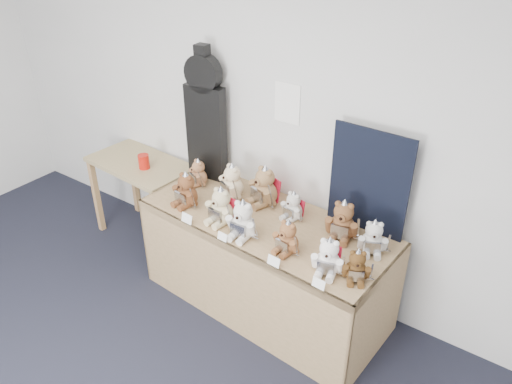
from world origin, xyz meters
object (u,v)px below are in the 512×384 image
Objects in this scene: teddy_back_right at (343,222)px; teddy_back_far_left at (198,174)px; side_table at (141,175)px; teddy_front_right at (287,238)px; teddy_front_far_left at (186,191)px; teddy_back_left at (232,183)px; teddy_front_end at (357,267)px; teddy_front_far_right at (328,258)px; teddy_front_left at (221,207)px; teddy_back_centre_right at (293,207)px; red_cup at (144,162)px; teddy_front_centre at (243,221)px; guitar_case at (206,116)px; teddy_back_end at (373,239)px; display_table at (259,244)px; teddy_back_centre_left at (264,188)px.

teddy_back_right is 1.29m from teddy_back_far_left.
side_table is 3.09× the size of teddy_back_right.
teddy_back_right reaches higher than teddy_front_right.
teddy_front_right is (0.94, -0.06, -0.01)m from teddy_front_far_left.
teddy_front_end is at bearing 7.57° from teddy_back_left.
teddy_back_left is at bearing 146.10° from teddy_front_far_right.
teddy_front_left is at bearing 153.05° from teddy_front_end.
teddy_front_left reaches higher than teddy_back_centre_right.
teddy_front_end is (2.13, -0.29, 0.03)m from red_cup.
teddy_front_far_right is 0.64m from teddy_back_centre_right.
teddy_front_far_right is (0.32, -0.04, 0.01)m from teddy_front_right.
red_cup is 0.51× the size of teddy_back_far_left.
teddy_front_centre is 1.28× the size of teddy_front_end.
teddy_back_centre_right is (1.46, 0.07, 0.03)m from red_cup.
teddy_front_far_left is at bearing -177.26° from teddy_back_right.
guitar_case is at bearing 145.43° from teddy_front_far_right.
side_table is at bearing 156.00° from teddy_front_far_right.
teddy_back_centre_right is at bearing 2.79° from red_cup.
red_cup is at bearing -20.80° from side_table.
teddy_back_end is (0.64, -0.04, 0.01)m from teddy_back_centre_right.
teddy_back_centre_right is at bearing 29.11° from teddy_front_far_left.
teddy_back_right is at bearing 147.34° from teddy_back_end.
teddy_back_centre_right is at bearing 46.56° from teddy_front_left.
teddy_front_end reaches higher than red_cup.
teddy_back_end is (2.22, -0.03, 0.23)m from side_table.
display_table is 1.76× the size of guitar_case.
teddy_front_right is 0.40m from teddy_back_centre_right.
display_table is 0.40m from teddy_front_left.
teddy_back_centre_left is 0.61m from teddy_back_far_left.
guitar_case is 4.54× the size of teddy_front_end.
teddy_front_left is 1.00× the size of teddy_front_centre.
teddy_back_centre_left reaches higher than teddy_front_end.
teddy_back_centre_right is 0.99× the size of teddy_back_far_left.
teddy_back_left is (-0.73, 0.35, 0.02)m from teddy_front_right.
teddy_front_far_left is 1.05× the size of teddy_front_far_right.
side_table is at bearing 161.12° from teddy_front_centre.
teddy_front_right is 1.09× the size of teddy_front_end.
teddy_back_right is 1.19× the size of teddy_back_end.
display_table is 6.53× the size of teddy_front_far_left.
teddy_front_end is at bearing 4.94° from teddy_front_left.
teddy_back_centre_right is at bearing 62.96° from teddy_front_centre.
teddy_back_centre_left is at bearing 149.17° from teddy_back_end.
teddy_front_right is at bearing 3.94° from teddy_back_far_left.
teddy_front_centre reaches higher than teddy_front_far_right.
teddy_back_left is (-0.40, 0.21, 0.29)m from display_table.
side_table is 3.75× the size of teddy_front_right.
teddy_back_end is at bearing 3.42° from side_table.
teddy_back_centre_left reaches higher than teddy_front_centre.
display_table is 6.24× the size of teddy_front_centre.
guitar_case reaches higher than teddy_back_far_left.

